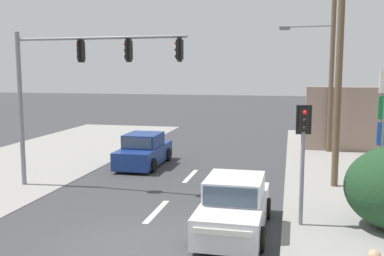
{
  "coord_description": "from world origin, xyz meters",
  "views": [
    {
      "loc": [
        4.16,
        -10.49,
        4.56
      ],
      "look_at": [
        0.95,
        4.0,
        2.63
      ],
      "focal_mm": 42.0,
      "sensor_mm": 36.0,
      "label": 1
    }
  ],
  "objects_px": {
    "utility_pole_midground_right": "(340,48)",
    "sedan_kerbside_parked": "(234,207)",
    "sedan_crossing_left": "(144,151)",
    "pedestal_signal_right_kerb": "(303,145)",
    "traffic_signal_mast": "(74,75)",
    "utility_pole_background_right": "(329,58)"
  },
  "relations": [
    {
      "from": "utility_pole_midground_right",
      "to": "traffic_signal_mast",
      "type": "bearing_deg",
      "value": -165.3
    },
    {
      "from": "utility_pole_midground_right",
      "to": "utility_pole_background_right",
      "type": "bearing_deg",
      "value": 88.28
    },
    {
      "from": "sedan_crossing_left",
      "to": "utility_pole_background_right",
      "type": "bearing_deg",
      "value": 32.96
    },
    {
      "from": "utility_pole_midground_right",
      "to": "pedestal_signal_right_kerb",
      "type": "height_order",
      "value": "utility_pole_midground_right"
    },
    {
      "from": "utility_pole_midground_right",
      "to": "sedan_kerbside_parked",
      "type": "height_order",
      "value": "utility_pole_midground_right"
    },
    {
      "from": "utility_pole_midground_right",
      "to": "traffic_signal_mast",
      "type": "height_order",
      "value": "utility_pole_midground_right"
    },
    {
      "from": "utility_pole_midground_right",
      "to": "utility_pole_background_right",
      "type": "xyz_separation_m",
      "value": [
        0.23,
        7.78,
        -0.22
      ]
    },
    {
      "from": "traffic_signal_mast",
      "to": "pedestal_signal_right_kerb",
      "type": "bearing_deg",
      "value": -15.67
    },
    {
      "from": "utility_pole_midground_right",
      "to": "traffic_signal_mast",
      "type": "distance_m",
      "value": 10.08
    },
    {
      "from": "pedestal_signal_right_kerb",
      "to": "sedan_crossing_left",
      "type": "relative_size",
      "value": 0.84
    },
    {
      "from": "utility_pole_background_right",
      "to": "sedan_kerbside_parked",
      "type": "bearing_deg",
      "value": -104.41
    },
    {
      "from": "traffic_signal_mast",
      "to": "sedan_crossing_left",
      "type": "bearing_deg",
      "value": 76.14
    },
    {
      "from": "utility_pole_background_right",
      "to": "pedestal_signal_right_kerb",
      "type": "distance_m",
      "value": 13.05
    },
    {
      "from": "sedan_crossing_left",
      "to": "sedan_kerbside_parked",
      "type": "bearing_deg",
      "value": -55.75
    },
    {
      "from": "sedan_kerbside_parked",
      "to": "utility_pole_midground_right",
      "type": "bearing_deg",
      "value": 60.55
    },
    {
      "from": "utility_pole_midground_right",
      "to": "pedestal_signal_right_kerb",
      "type": "relative_size",
      "value": 2.89
    },
    {
      "from": "utility_pole_midground_right",
      "to": "utility_pole_background_right",
      "type": "height_order",
      "value": "utility_pole_midground_right"
    },
    {
      "from": "sedan_crossing_left",
      "to": "pedestal_signal_right_kerb",
      "type": "bearing_deg",
      "value": -44.1
    },
    {
      "from": "traffic_signal_mast",
      "to": "sedan_kerbside_parked",
      "type": "distance_m",
      "value": 8.08
    },
    {
      "from": "pedestal_signal_right_kerb",
      "to": "utility_pole_background_right",
      "type": "bearing_deg",
      "value": 82.75
    },
    {
      "from": "sedan_kerbside_parked",
      "to": "utility_pole_background_right",
      "type": "bearing_deg",
      "value": 75.59
    },
    {
      "from": "utility_pole_midground_right",
      "to": "pedestal_signal_right_kerb",
      "type": "xyz_separation_m",
      "value": [
        -1.38,
        -4.88,
        -2.98
      ]
    }
  ]
}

